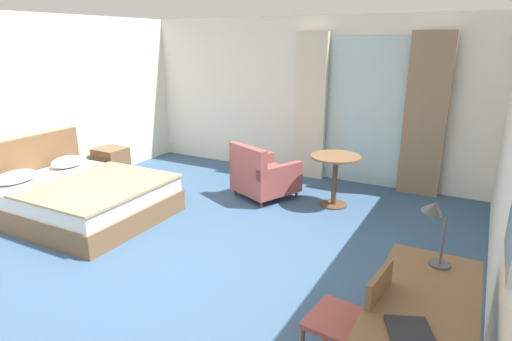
{
  "coord_description": "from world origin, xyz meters",
  "views": [
    {
      "loc": [
        2.72,
        -3.06,
        2.24
      ],
      "look_at": [
        0.63,
        0.76,
        0.9
      ],
      "focal_mm": 29.82,
      "sensor_mm": 36.0,
      "label": 1
    }
  ],
  "objects_px": {
    "desk_lamp": "(435,217)",
    "armchair_by_window": "(263,176)",
    "writing_desk": "(422,315)",
    "round_cafe_table": "(335,169)",
    "bed": "(79,197)",
    "closed_book": "(410,332)",
    "nightstand": "(112,164)",
    "desk_chair": "(356,319)"
  },
  "relations": [
    {
      "from": "desk_lamp",
      "to": "closed_book",
      "type": "bearing_deg",
      "value": -88.97
    },
    {
      "from": "nightstand",
      "to": "round_cafe_table",
      "type": "height_order",
      "value": "round_cafe_table"
    },
    {
      "from": "round_cafe_table",
      "to": "desk_lamp",
      "type": "bearing_deg",
      "value": -58.23
    },
    {
      "from": "bed",
      "to": "desk_chair",
      "type": "xyz_separation_m",
      "value": [
        3.99,
        -1.09,
        0.23
      ]
    },
    {
      "from": "armchair_by_window",
      "to": "nightstand",
      "type": "bearing_deg",
      "value": -170.5
    },
    {
      "from": "nightstand",
      "to": "armchair_by_window",
      "type": "height_order",
      "value": "armchair_by_window"
    },
    {
      "from": "desk_chair",
      "to": "closed_book",
      "type": "xyz_separation_m",
      "value": [
        0.36,
        -0.29,
        0.24
      ]
    },
    {
      "from": "writing_desk",
      "to": "closed_book",
      "type": "distance_m",
      "value": 0.35
    },
    {
      "from": "bed",
      "to": "writing_desk",
      "type": "xyz_separation_m",
      "value": [
        4.38,
        -1.06,
        0.37
      ]
    },
    {
      "from": "desk_chair",
      "to": "closed_book",
      "type": "bearing_deg",
      "value": -39.21
    },
    {
      "from": "writing_desk",
      "to": "closed_book",
      "type": "height_order",
      "value": "closed_book"
    },
    {
      "from": "armchair_by_window",
      "to": "desk_lamp",
      "type": "bearing_deg",
      "value": -41.63
    },
    {
      "from": "nightstand",
      "to": "desk_chair",
      "type": "relative_size",
      "value": 0.59
    },
    {
      "from": "desk_lamp",
      "to": "closed_book",
      "type": "distance_m",
      "value": 0.96
    },
    {
      "from": "desk_chair",
      "to": "desk_lamp",
      "type": "xyz_separation_m",
      "value": [
        0.35,
        0.61,
        0.56
      ]
    },
    {
      "from": "bed",
      "to": "armchair_by_window",
      "type": "distance_m",
      "value": 2.52
    },
    {
      "from": "bed",
      "to": "armchair_by_window",
      "type": "bearing_deg",
      "value": 44.54
    },
    {
      "from": "writing_desk",
      "to": "desk_chair",
      "type": "relative_size",
      "value": 1.63
    },
    {
      "from": "armchair_by_window",
      "to": "round_cafe_table",
      "type": "bearing_deg",
      "value": 10.23
    },
    {
      "from": "nightstand",
      "to": "desk_lamp",
      "type": "relative_size",
      "value": 1.12
    },
    {
      "from": "desk_lamp",
      "to": "round_cafe_table",
      "type": "height_order",
      "value": "desk_lamp"
    },
    {
      "from": "bed",
      "to": "desk_lamp",
      "type": "distance_m",
      "value": 4.43
    },
    {
      "from": "bed",
      "to": "closed_book",
      "type": "distance_m",
      "value": 4.59
    },
    {
      "from": "writing_desk",
      "to": "round_cafe_table",
      "type": "relative_size",
      "value": 2.0
    },
    {
      "from": "nightstand",
      "to": "desk_lamp",
      "type": "height_order",
      "value": "desk_lamp"
    },
    {
      "from": "writing_desk",
      "to": "round_cafe_table",
      "type": "height_order",
      "value": "same"
    },
    {
      "from": "desk_lamp",
      "to": "armchair_by_window",
      "type": "xyz_separation_m",
      "value": [
        -2.54,
        2.25,
        -0.73
      ]
    },
    {
      "from": "closed_book",
      "to": "writing_desk",
      "type": "bearing_deg",
      "value": 62.55
    },
    {
      "from": "nightstand",
      "to": "desk_chair",
      "type": "height_order",
      "value": "desk_chair"
    },
    {
      "from": "bed",
      "to": "armchair_by_window",
      "type": "relative_size",
      "value": 2.09
    },
    {
      "from": "round_cafe_table",
      "to": "closed_book",
      "type": "bearing_deg",
      "value": -65.45
    },
    {
      "from": "desk_lamp",
      "to": "round_cafe_table",
      "type": "distance_m",
      "value": 2.92
    },
    {
      "from": "nightstand",
      "to": "desk_chair",
      "type": "bearing_deg",
      "value": -26.72
    },
    {
      "from": "desk_chair",
      "to": "closed_book",
      "type": "height_order",
      "value": "desk_chair"
    },
    {
      "from": "armchair_by_window",
      "to": "writing_desk",
      "type": "bearing_deg",
      "value": -47.61
    },
    {
      "from": "bed",
      "to": "desk_lamp",
      "type": "height_order",
      "value": "desk_lamp"
    },
    {
      "from": "desk_chair",
      "to": "round_cafe_table",
      "type": "xyz_separation_m",
      "value": [
        -1.17,
        3.05,
        0.04
      ]
    },
    {
      "from": "bed",
      "to": "round_cafe_table",
      "type": "relative_size",
      "value": 2.91
    },
    {
      "from": "bed",
      "to": "desk_lamp",
      "type": "xyz_separation_m",
      "value": [
        4.33,
        -0.49,
        0.79
      ]
    },
    {
      "from": "writing_desk",
      "to": "armchair_by_window",
      "type": "bearing_deg",
      "value": 132.39
    },
    {
      "from": "closed_book",
      "to": "round_cafe_table",
      "type": "distance_m",
      "value": 3.68
    },
    {
      "from": "closed_book",
      "to": "armchair_by_window",
      "type": "bearing_deg",
      "value": 105.95
    }
  ]
}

